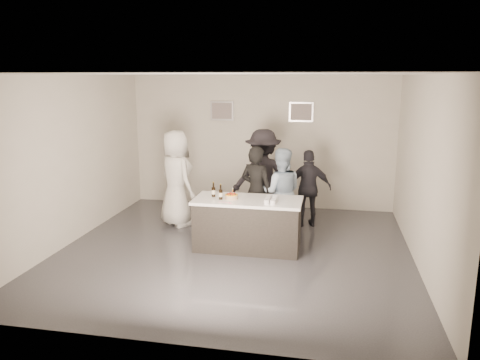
{
  "coord_description": "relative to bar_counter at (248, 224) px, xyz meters",
  "views": [
    {
      "loc": [
        1.57,
        -7.53,
        2.95
      ],
      "look_at": [
        0.0,
        0.5,
        1.15
      ],
      "focal_mm": 35.0,
      "sensor_mm": 36.0,
      "label": 1
    }
  ],
  "objects": [
    {
      "name": "wall_front",
      "position": [
        -0.21,
        -3.14,
        1.05
      ],
      "size": [
        6.0,
        0.04,
        3.0
      ],
      "primitive_type": "cube",
      "color": "beige",
      "rests_on": "ground"
    },
    {
      "name": "person_guest_right",
      "position": [
        0.97,
        1.53,
        0.33
      ],
      "size": [
        0.97,
        0.56,
        1.55
      ],
      "primitive_type": "imported",
      "rotation": [
        0.0,
        0.0,
        3.35
      ],
      "color": "#25242B",
      "rests_on": "ground"
    },
    {
      "name": "person_guest_back",
      "position": [
        0.04,
        1.48,
        0.52
      ],
      "size": [
        1.42,
        1.08,
        1.95
      ],
      "primitive_type": "imported",
      "rotation": [
        0.0,
        0.0,
        3.46
      ],
      "color": "black",
      "rests_on": "ground"
    },
    {
      "name": "floor",
      "position": [
        -0.21,
        -0.14,
        -0.45
      ],
      "size": [
        6.0,
        6.0,
        0.0
      ],
      "primitive_type": "plane",
      "color": "#3D3D42",
      "rests_on": "ground"
    },
    {
      "name": "wall_left",
      "position": [
        -3.21,
        -0.14,
        1.05
      ],
      "size": [
        0.04,
        6.0,
        3.0
      ],
      "primitive_type": "cube",
      "color": "beige",
      "rests_on": "ground"
    },
    {
      "name": "beer_bottle_a",
      "position": [
        -0.62,
        0.04,
        0.58
      ],
      "size": [
        0.07,
        0.07,
        0.26
      ],
      "primitive_type": "cylinder",
      "color": "black",
      "rests_on": "bar_counter"
    },
    {
      "name": "bar_counter",
      "position": [
        0.0,
        0.0,
        0.0
      ],
      "size": [
        1.86,
        0.86,
        0.9
      ],
      "primitive_type": "cube",
      "color": "white",
      "rests_on": "ground"
    },
    {
      "name": "wall_back",
      "position": [
        -0.21,
        2.86,
        1.05
      ],
      "size": [
        6.0,
        0.04,
        3.0
      ],
      "primitive_type": "cube",
      "color": "beige",
      "rests_on": "ground"
    },
    {
      "name": "ceiling",
      "position": [
        -0.21,
        -0.14,
        2.55
      ],
      "size": [
        6.0,
        6.0,
        0.0
      ],
      "primitive_type": "plane",
      "rotation": [
        3.14,
        0.0,
        0.0
      ],
      "color": "white"
    },
    {
      "name": "tumbler_cluster",
      "position": [
        0.42,
        -0.12,
        0.49
      ],
      "size": [
        0.19,
        0.4,
        0.08
      ],
      "primitive_type": "cube",
      "color": "orange",
      "rests_on": "bar_counter"
    },
    {
      "name": "person_main_black",
      "position": [
        0.03,
        0.72,
        0.41
      ],
      "size": [
        0.73,
        0.6,
        1.72
      ],
      "primitive_type": "imported",
      "rotation": [
        0.0,
        0.0,
        2.79
      ],
      "color": "black",
      "rests_on": "ground"
    },
    {
      "name": "candles",
      "position": [
        -0.33,
        -0.31,
        0.45
      ],
      "size": [
        0.24,
        0.08,
        0.01
      ],
      "primitive_type": "cube",
      "color": "pink",
      "rests_on": "bar_counter"
    },
    {
      "name": "person_guest_left",
      "position": [
        -1.66,
        1.09,
        0.52
      ],
      "size": [
        1.12,
        1.08,
        1.93
      ],
      "primitive_type": "imported",
      "rotation": [
        0.0,
        0.0,
        2.44
      ],
      "color": "silver",
      "rests_on": "ground"
    },
    {
      "name": "beer_bottle_b",
      "position": [
        -0.45,
        -0.11,
        0.58
      ],
      "size": [
        0.07,
        0.07,
        0.26
      ],
      "primitive_type": "cylinder",
      "color": "black",
      "rests_on": "bar_counter"
    },
    {
      "name": "wall_right",
      "position": [
        2.79,
        -0.14,
        1.05
      ],
      "size": [
        0.04,
        6.0,
        3.0
      ],
      "primitive_type": "cube",
      "color": "beige",
      "rests_on": "ground"
    },
    {
      "name": "picture_left",
      "position": [
        -1.11,
        2.83,
        1.75
      ],
      "size": [
        0.54,
        0.04,
        0.44
      ],
      "primitive_type": "cube",
      "color": "#B2B2B7",
      "rests_on": "wall_back"
    },
    {
      "name": "person_main_blue",
      "position": [
        0.47,
        0.85,
        0.39
      ],
      "size": [
        0.9,
        0.75,
        1.68
      ],
      "primitive_type": "imported",
      "rotation": [
        0.0,
        0.0,
        3.3
      ],
      "color": "#9CB4CC",
      "rests_on": "ground"
    },
    {
      "name": "cake",
      "position": [
        -0.28,
        -0.05,
        0.49
      ],
      "size": [
        0.22,
        0.22,
        0.07
      ],
      "primitive_type": "cylinder",
      "color": "#F4A819",
      "rests_on": "bar_counter"
    },
    {
      "name": "picture_right",
      "position": [
        0.69,
        2.83,
        1.75
      ],
      "size": [
        0.54,
        0.04,
        0.44
      ],
      "primitive_type": "cube",
      "color": "#B2B2B7",
      "rests_on": "wall_back"
    }
  ]
}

